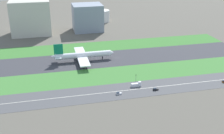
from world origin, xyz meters
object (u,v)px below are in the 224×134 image
(traffic_light, at_px, (136,78))
(terminal_building, at_px, (31,17))
(hangar_building, at_px, (88,18))
(fuel_tank_west, at_px, (102,16))
(airliner, at_px, (82,55))
(car_2, at_px, (119,93))
(truck_0, at_px, (136,85))
(car_0, at_px, (155,89))

(traffic_light, height_order, terminal_building, terminal_building)
(hangar_building, distance_m, fuel_tank_west, 54.24)
(airliner, distance_m, traffic_light, 71.47)
(car_2, distance_m, fuel_tank_west, 239.44)
(traffic_light, bearing_deg, airliner, 122.88)
(hangar_building, xyz_separation_m, fuel_tank_west, (28.83, 45.00, -9.23))
(truck_0, height_order, fuel_tank_west, fuel_tank_west)
(traffic_light, bearing_deg, terminal_building, 117.73)
(truck_0, distance_m, traffic_light, 8.65)
(truck_0, height_order, terminal_building, terminal_building)
(airliner, xyz_separation_m, truck_0, (36.78, -68.00, -4.56))
(car_0, bearing_deg, car_2, 0.00)
(truck_0, bearing_deg, traffic_light, 75.97)
(traffic_light, bearing_deg, hangar_building, 95.15)
(traffic_light, relative_size, terminal_building, 0.14)
(airliner, xyz_separation_m, traffic_light, (38.78, -60.01, -1.94))
(airliner, bearing_deg, terminal_building, 114.81)
(car_0, relative_size, fuel_tank_west, 0.18)
(truck_0, xyz_separation_m, traffic_light, (2.00, 7.99, 2.62))
(car_0, relative_size, terminal_building, 0.09)
(terminal_building, relative_size, hangar_building, 1.26)
(car_0, distance_m, car_2, 31.19)
(terminal_building, distance_m, hangar_building, 75.92)
(car_2, bearing_deg, truck_0, -150.95)
(airliner, height_order, car_2, airliner)
(terminal_building, height_order, hangar_building, terminal_building)
(car_0, relative_size, hangar_building, 0.11)
(truck_0, distance_m, hangar_building, 183.26)
(airliner, distance_m, car_2, 80.41)
(truck_0, distance_m, terminal_building, 203.89)
(truck_0, relative_size, car_2, 1.91)
(airliner, height_order, hangar_building, hangar_building)
(airliner, relative_size, traffic_light, 9.03)
(terminal_building, bearing_deg, airliner, -65.19)
(car_2, distance_m, traffic_light, 27.11)
(traffic_light, distance_m, hangar_building, 175.27)
(terminal_building, bearing_deg, fuel_tank_west, 23.27)
(truck_0, bearing_deg, terminal_building, 116.18)
(car_2, distance_m, terminal_building, 206.02)
(car_0, relative_size, traffic_light, 0.61)
(traffic_light, bearing_deg, fuel_tank_west, 86.57)
(car_0, relative_size, truck_0, 0.52)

